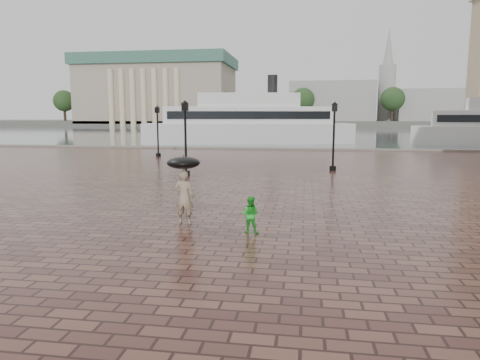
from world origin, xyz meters
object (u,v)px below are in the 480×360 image
Objects in this scene: ferry_near at (248,123)px; child_pedestrian at (250,215)px; street_lamps at (219,134)px; adult_pedestrian at (184,197)px.

child_pedestrian is at bearing -93.94° from ferry_near.
street_lamps is 17.03m from adult_pedestrian.
street_lamps is 27.52m from ferry_near.
adult_pedestrian reaches higher than child_pedestrian.
street_lamps is at bearing -79.98° from adult_pedestrian.
child_pedestrian is (4.52, -17.60, -1.75)m from street_lamps.
adult_pedestrian is at bearing -15.71° from child_pedestrian.
adult_pedestrian is 44.50m from ferry_near.
adult_pedestrian is 1.58× the size of child_pedestrian.
child_pedestrian is at bearing 164.06° from adult_pedestrian.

